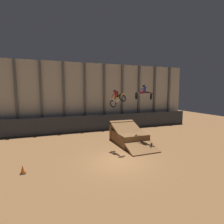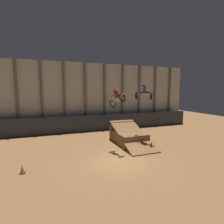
# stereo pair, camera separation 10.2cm
# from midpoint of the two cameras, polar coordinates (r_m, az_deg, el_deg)

# --- Properties ---
(ground_plane) EXTENTS (60.00, 60.00, 0.00)m
(ground_plane) POSITION_cam_midpoint_polar(r_m,az_deg,el_deg) (13.79, 2.01, -15.96)
(ground_plane) COLOR brown
(arena_back_wall) EXTENTS (32.00, 0.40, 9.14)m
(arena_back_wall) POSITION_cam_midpoint_polar(r_m,az_deg,el_deg) (24.22, -8.71, 4.95)
(arena_back_wall) COLOR beige
(arena_back_wall) RESTS_ON ground_plane
(lower_barrier) EXTENTS (31.36, 0.20, 2.16)m
(lower_barrier) POSITION_cam_midpoint_polar(r_m,az_deg,el_deg) (23.24, -7.87, -3.79)
(lower_barrier) COLOR #2D333D
(lower_barrier) RESTS_ON ground_plane
(dirt_ramp) EXTENTS (2.78, 5.73, 2.16)m
(dirt_ramp) POSITION_cam_midpoint_polar(r_m,az_deg,el_deg) (18.44, 5.39, -7.71)
(dirt_ramp) COLOR brown
(dirt_ramp) RESTS_ON ground_plane
(rider_bike_left_air) EXTENTS (1.22, 1.82, 1.66)m
(rider_bike_left_air) POSITION_cam_midpoint_polar(r_m,az_deg,el_deg) (15.42, 1.79, 4.50)
(rider_bike_left_air) COLOR black
(rider_bike_right_air) EXTENTS (1.63, 1.55, 1.45)m
(rider_bike_right_air) POSITION_cam_midpoint_polar(r_m,az_deg,el_deg) (16.96, 10.51, 5.98)
(rider_bike_right_air) COLOR black
(traffic_cone_near_ramp) EXTENTS (0.36, 0.36, 0.58)m
(traffic_cone_near_ramp) POSITION_cam_midpoint_polar(r_m,az_deg,el_deg) (13.29, -27.04, -16.33)
(traffic_cone_near_ramp) COLOR black
(traffic_cone_near_ramp) RESTS_ON ground_plane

